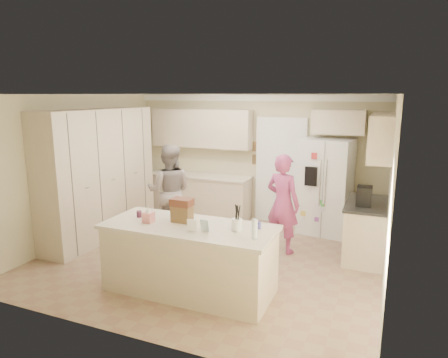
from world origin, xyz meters
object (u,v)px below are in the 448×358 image
at_px(teen_boy, 169,191).
at_px(tissue_box, 148,217).
at_px(refrigerator, 326,187).
at_px(island_base, 189,260).
at_px(coffee_maker, 364,196).
at_px(dollhouse_body, 182,214).
at_px(utensil_crock, 237,225).
at_px(teen_girl, 283,203).

bearing_deg(teen_boy, tissue_box, 93.31).
bearing_deg(refrigerator, island_base, -104.67).
bearing_deg(tissue_box, coffee_maker, 37.57).
relative_size(coffee_maker, dollhouse_body, 1.15).
distance_m(refrigerator, island_base, 3.36).
bearing_deg(tissue_box, island_base, 10.30).
height_order(utensil_crock, dollhouse_body, dollhouse_body).
height_order(tissue_box, dollhouse_body, dollhouse_body).
bearing_deg(teen_boy, dollhouse_body, 105.91).
relative_size(refrigerator, tissue_box, 12.86).
xyz_separation_m(refrigerator, teen_girl, (-0.51, -1.22, -0.07)).
relative_size(tissue_box, teen_girl, 0.08).
relative_size(teen_boy, teen_girl, 1.04).
bearing_deg(dollhouse_body, teen_girl, 61.68).
bearing_deg(refrigerator, utensil_crock, -93.86).
bearing_deg(refrigerator, teen_girl, -104.47).
bearing_deg(utensil_crock, tissue_box, -172.87).
relative_size(utensil_crock, dollhouse_body, 0.58).
distance_m(coffee_maker, dollhouse_body, 2.84).
bearing_deg(refrigerator, teen_boy, -145.46).
height_order(coffee_maker, dollhouse_body, coffee_maker).
bearing_deg(island_base, dollhouse_body, 146.31).
bearing_deg(dollhouse_body, refrigerator, 63.87).
bearing_deg(utensil_crock, dollhouse_body, 176.42).
height_order(dollhouse_body, teen_boy, teen_boy).
bearing_deg(utensil_crock, refrigerator, 77.76).
height_order(island_base, teen_girl, teen_girl).
xyz_separation_m(utensil_crock, dollhouse_body, (-0.80, 0.05, 0.04)).
bearing_deg(teen_boy, teen_girl, 162.88).
bearing_deg(tissue_box, utensil_crock, 7.13).
xyz_separation_m(coffee_maker, teen_boy, (-3.37, -0.12, -0.21)).
relative_size(refrigerator, coffee_maker, 6.00).
relative_size(refrigerator, teen_girl, 1.08).
bearing_deg(coffee_maker, teen_girl, -177.45).
xyz_separation_m(utensil_crock, teen_girl, (0.14, 1.79, -0.17)).
bearing_deg(dollhouse_body, coffee_maker, 39.29).
height_order(island_base, dollhouse_body, dollhouse_body).
bearing_deg(island_base, utensil_crock, 4.40).
bearing_deg(coffee_maker, teen_boy, -177.89).
relative_size(coffee_maker, utensil_crock, 2.00).
relative_size(coffee_maker, island_base, 0.14).
xyz_separation_m(coffee_maker, island_base, (-2.05, -1.90, -0.63)).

